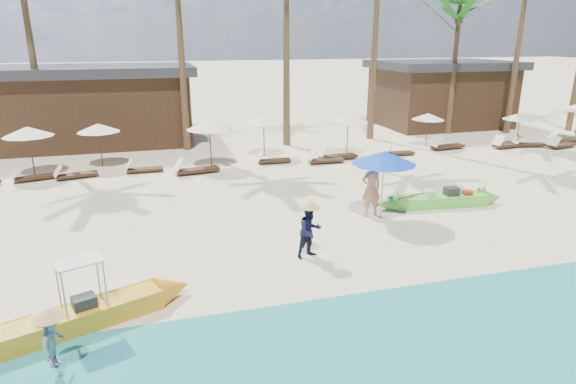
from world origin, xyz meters
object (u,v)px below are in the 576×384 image
object	(u,v)px
tourist	(371,188)
blue_umbrella	(384,158)
yellow_canoe	(75,318)
green_canoe	(440,200)

from	to	relation	value
tourist	blue_umbrella	distance (m)	1.14
yellow_canoe	blue_umbrella	xyz separation A→B (m)	(9.03, 4.29, 1.82)
tourist	green_canoe	bearing A→B (deg)	178.50
green_canoe	tourist	world-z (taller)	tourist
yellow_canoe	tourist	world-z (taller)	tourist
yellow_canoe	blue_umbrella	world-z (taller)	blue_umbrella
tourist	blue_umbrella	xyz separation A→B (m)	(0.30, -0.21, 1.07)
yellow_canoe	green_canoe	bearing A→B (deg)	1.07
tourist	yellow_canoe	bearing A→B (deg)	21.36
yellow_canoe	blue_umbrella	bearing A→B (deg)	4.25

